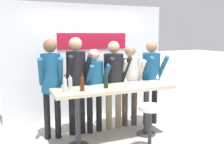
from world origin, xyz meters
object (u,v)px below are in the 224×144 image
at_px(wine_glass_0, 126,80).
at_px(wine_glass_1, 157,76).
at_px(person_center, 114,75).
at_px(wine_bottle_2, 70,83).
at_px(bar_stool, 150,121).
at_px(person_right, 151,73).
at_px(wine_bottle_3, 82,83).
at_px(person_far_left, 51,78).
at_px(person_left, 76,75).
at_px(person_center_left, 94,82).
at_px(wine_bottle_0, 65,84).
at_px(wine_bottle_1, 106,81).
at_px(person_center_right, 130,77).
at_px(tasting_table, 114,95).

relative_size(wine_glass_0, wine_glass_1, 1.00).
xyz_separation_m(person_center, wine_bottle_2, (-0.99, -0.47, 0.01)).
height_order(bar_stool, wine_bottle_2, wine_bottle_2).
bearing_deg(person_right, person_center, 178.99).
relative_size(person_center, wine_glass_0, 10.03).
distance_m(wine_bottle_3, wine_glass_0, 0.79).
xyz_separation_m(wine_bottle_3, wine_glass_1, (1.51, 0.11, -0.01)).
xyz_separation_m(person_far_left, person_left, (0.47, 0.03, 0.02)).
relative_size(person_left, person_center_left, 1.14).
relative_size(person_center, wine_bottle_3, 6.07).
bearing_deg(wine_bottle_0, person_left, 60.15).
bearing_deg(bar_stool, person_right, 58.04).
distance_m(person_far_left, wine_glass_0, 1.33).
bearing_deg(person_left, wine_bottle_2, -114.92).
bearing_deg(person_center, wine_bottle_1, -127.75).
xyz_separation_m(person_left, wine_glass_1, (1.44, -0.51, -0.04)).
xyz_separation_m(person_center_right, wine_bottle_0, (-1.48, -0.62, 0.08)).
relative_size(person_center_left, wine_glass_0, 9.21).
bearing_deg(tasting_table, wine_bottle_3, -171.01).
xyz_separation_m(person_far_left, wine_glass_0, (1.19, -0.59, -0.03)).
height_order(bar_stool, wine_bottle_3, wine_bottle_3).
height_order(person_center_right, wine_bottle_3, person_center_right).
xyz_separation_m(wine_bottle_0, wine_glass_0, (1.07, -0.02, -0.00)).
bearing_deg(person_right, tasting_table, -153.84).
relative_size(person_left, wine_glass_0, 10.46).
relative_size(person_center_right, wine_bottle_2, 6.27).
height_order(person_center_left, wine_glass_0, person_center_left).
height_order(person_center_left, person_center, person_center).
height_order(tasting_table, bar_stool, tasting_table).
bearing_deg(wine_glass_0, wine_bottle_2, 171.83).
bearing_deg(person_center_left, wine_bottle_0, -145.12).
height_order(person_left, wine_bottle_2, person_left).
distance_m(wine_bottle_2, wine_glass_0, 0.96).
height_order(wine_bottle_0, wine_glass_1, wine_bottle_0).
bearing_deg(wine_bottle_2, tasting_table, -3.00).
bearing_deg(tasting_table, person_far_left, 153.82).
distance_m(wine_bottle_1, wine_bottle_3, 0.44).
xyz_separation_m(person_center_right, wine_bottle_2, (-1.36, -0.50, 0.07)).
xyz_separation_m(person_right, wine_bottle_3, (-1.65, -0.56, 0.02)).
xyz_separation_m(wine_bottle_2, wine_bottle_3, (0.17, -0.14, 0.01)).
bearing_deg(person_left, person_center, -0.63).
height_order(bar_stool, person_center, person_center).
bearing_deg(wine_bottle_0, wine_bottle_3, -3.72).
xyz_separation_m(person_center_left, wine_bottle_2, (-0.57, -0.45, 0.10)).
xyz_separation_m(wine_bottle_2, wine_glass_0, (0.95, -0.14, 0.00)).
bearing_deg(wine_glass_1, bar_stool, -129.99).
height_order(wine_bottle_1, wine_glass_0, wine_bottle_1).
bearing_deg(person_right, bar_stool, -119.74).
distance_m(tasting_table, person_left, 0.82).
distance_m(person_far_left, person_center_right, 1.60).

